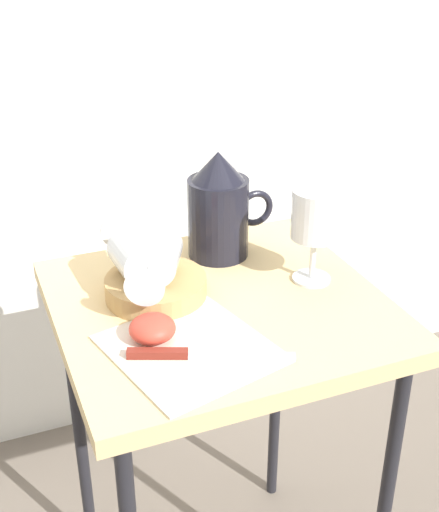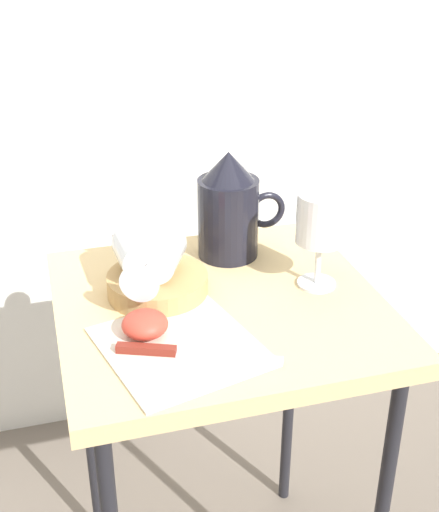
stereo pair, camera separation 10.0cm
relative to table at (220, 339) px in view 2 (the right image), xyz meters
name	(u,v)px [view 2 (the right image)]	position (x,y,z in m)	size (l,w,h in m)	color
curtain_drape	(142,62)	(0.00, 0.63, 0.32)	(2.40, 0.03, 1.89)	white
table	(220,339)	(0.00, 0.00, 0.00)	(0.51, 0.49, 0.69)	tan
linen_napkin	(180,347)	(-0.09, -0.11, 0.08)	(0.21, 0.22, 0.00)	beige
basket_tray	(158,284)	(-0.09, 0.05, 0.09)	(0.16, 0.16, 0.04)	tan
pitcher	(229,215)	(0.06, 0.15, 0.15)	(0.16, 0.11, 0.19)	black
wine_glass_upright	(321,223)	(0.17, 0.01, 0.19)	(0.08, 0.08, 0.16)	silver
wine_glass_tipped_near	(157,253)	(-0.09, 0.05, 0.15)	(0.13, 0.16, 0.08)	silver
wine_glass_tipped_far	(140,251)	(-0.11, 0.06, 0.15)	(0.08, 0.15, 0.08)	silver
apple_half_left	(145,324)	(-0.13, -0.07, 0.10)	(0.07, 0.07, 0.04)	#CC3D2D
knife	(174,352)	(-0.10, -0.13, 0.08)	(0.22, 0.10, 0.01)	silver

